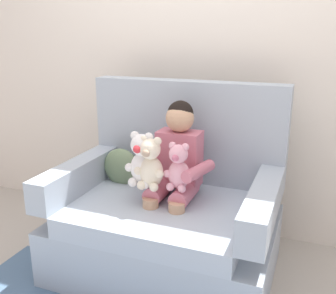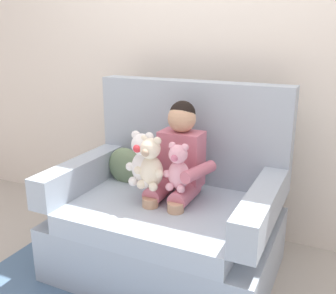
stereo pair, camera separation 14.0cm
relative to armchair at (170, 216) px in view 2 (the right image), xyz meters
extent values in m
plane|color=#ADA89E|center=(0.00, -0.06, -0.35)|extent=(8.00, 8.00, 0.00)
cube|color=silver|center=(0.00, 0.66, 0.95)|extent=(6.00, 0.10, 2.60)
cube|color=#9EADBC|center=(0.00, -0.06, -0.17)|extent=(1.29, 0.92, 0.35)
cube|color=#A6B6C6|center=(0.00, -0.13, 0.07)|extent=(1.01, 0.78, 0.12)
cube|color=#9EADBC|center=(0.00, 0.34, 0.46)|extent=(1.29, 0.14, 0.67)
cube|color=#9EADBC|center=(-0.58, -0.13, 0.22)|extent=(0.14, 0.78, 0.19)
cube|color=#9EADBC|center=(0.58, -0.13, 0.22)|extent=(0.14, 0.78, 0.19)
cube|color=#C66B7F|center=(0.03, 0.09, 0.35)|extent=(0.26, 0.16, 0.34)
sphere|color=tan|center=(0.03, 0.09, 0.60)|extent=(0.17, 0.17, 0.17)
sphere|color=black|center=(0.03, 0.10, 0.63)|extent=(0.16, 0.16, 0.16)
cylinder|color=#C66B7F|center=(-0.05, -0.04, 0.18)|extent=(0.11, 0.26, 0.11)
cylinder|color=tan|center=(-0.05, -0.17, 0.03)|extent=(0.09, 0.09, 0.30)
cylinder|color=#C66B7F|center=(0.11, -0.04, 0.18)|extent=(0.11, 0.26, 0.11)
cylinder|color=tan|center=(0.11, -0.17, 0.03)|extent=(0.09, 0.09, 0.30)
cylinder|color=#C66B7F|center=(-0.13, -0.03, 0.33)|extent=(0.13, 0.27, 0.07)
cylinder|color=#C66B7F|center=(0.19, -0.03, 0.33)|extent=(0.13, 0.27, 0.07)
ellipsoid|color=#EAA8BC|center=(0.10, -0.10, 0.32)|extent=(0.13, 0.11, 0.17)
sphere|color=#EAA8BC|center=(0.10, -0.11, 0.45)|extent=(0.11, 0.11, 0.11)
sphere|color=#CC6684|center=(0.10, -0.16, 0.44)|extent=(0.04, 0.04, 0.04)
sphere|color=#EAA8BC|center=(0.06, -0.11, 0.49)|extent=(0.04, 0.04, 0.04)
sphere|color=#EAA8BC|center=(0.04, -0.13, 0.33)|extent=(0.04, 0.04, 0.04)
sphere|color=#EAA8BC|center=(0.06, -0.15, 0.26)|extent=(0.05, 0.05, 0.05)
sphere|color=#EAA8BC|center=(0.14, -0.11, 0.49)|extent=(0.04, 0.04, 0.04)
sphere|color=#EAA8BC|center=(0.16, -0.13, 0.33)|extent=(0.04, 0.04, 0.04)
sphere|color=#EAA8BC|center=(0.13, -0.15, 0.26)|extent=(0.05, 0.05, 0.05)
ellipsoid|color=silver|center=(-0.06, -0.14, 0.33)|extent=(0.14, 0.12, 0.18)
sphere|color=silver|center=(-0.06, -0.15, 0.47)|extent=(0.12, 0.12, 0.12)
sphere|color=tan|center=(-0.06, -0.20, 0.46)|extent=(0.05, 0.05, 0.05)
sphere|color=silver|center=(-0.10, -0.14, 0.52)|extent=(0.05, 0.05, 0.05)
sphere|color=silver|center=(-0.12, -0.17, 0.34)|extent=(0.05, 0.05, 0.05)
sphere|color=silver|center=(-0.09, -0.19, 0.26)|extent=(0.05, 0.05, 0.05)
sphere|color=silver|center=(-0.01, -0.14, 0.52)|extent=(0.05, 0.05, 0.05)
sphere|color=silver|center=(0.01, -0.17, 0.34)|extent=(0.05, 0.05, 0.05)
sphere|color=silver|center=(-0.02, -0.19, 0.26)|extent=(0.05, 0.05, 0.05)
ellipsoid|color=white|center=(-0.12, -0.12, 0.33)|extent=(0.15, 0.12, 0.19)
sphere|color=white|center=(-0.12, -0.13, 0.48)|extent=(0.12, 0.12, 0.12)
sphere|color=#DB333D|center=(-0.12, -0.18, 0.47)|extent=(0.05, 0.05, 0.05)
sphere|color=white|center=(-0.16, -0.12, 0.53)|extent=(0.05, 0.05, 0.05)
sphere|color=white|center=(-0.19, -0.15, 0.34)|extent=(0.05, 0.05, 0.05)
sphere|color=white|center=(-0.16, -0.17, 0.26)|extent=(0.05, 0.05, 0.05)
sphere|color=white|center=(-0.08, -0.12, 0.53)|extent=(0.05, 0.05, 0.05)
sphere|color=white|center=(-0.05, -0.15, 0.34)|extent=(0.05, 0.05, 0.05)
sphere|color=white|center=(-0.08, -0.17, 0.26)|extent=(0.05, 0.05, 0.05)
ellipsoid|color=slate|center=(-0.39, 0.12, 0.23)|extent=(0.26, 0.13, 0.26)
camera|label=1|loc=(0.79, -2.02, 1.09)|focal=41.22mm
camera|label=2|loc=(0.92, -1.97, 1.09)|focal=41.22mm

